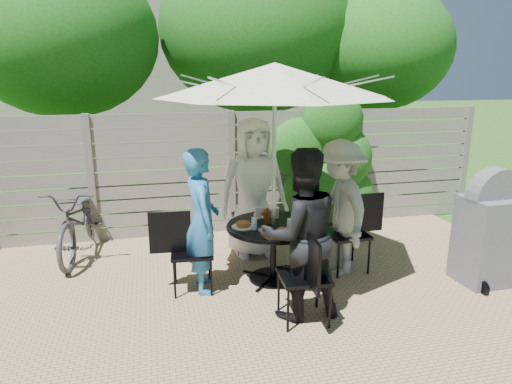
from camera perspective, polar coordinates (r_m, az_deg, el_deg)
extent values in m
plane|color=#2A551A|center=(4.48, 4.25, -17.73)|extent=(60.00, 60.00, 0.00)
cube|color=#9A8159|center=(4.88, 2.45, -14.57)|extent=(7.00, 6.00, 0.02)
cube|color=gray|center=(6.85, -3.08, 2.38)|extent=(8.00, 0.10, 1.85)
ellipsoid|color=#144F12|center=(7.09, 8.35, 2.46)|extent=(1.20, 0.70, 1.80)
cube|color=gray|center=(15.63, -9.23, 15.09)|extent=(10.00, 6.00, 5.00)
ellipsoid|color=#155012|center=(8.71, -23.10, 17.48)|extent=(3.20, 3.20, 2.72)
ellipsoid|color=#155012|center=(9.37, 0.23, 19.64)|extent=(3.80, 3.80, 3.23)
ellipsoid|color=#155012|center=(9.46, 14.96, 16.99)|extent=(2.80, 2.80, 2.38)
cylinder|color=black|center=(5.27, 2.18, -4.21)|extent=(1.12, 1.12, 0.03)
cylinder|color=black|center=(5.40, 2.15, -7.65)|extent=(0.08, 0.08, 0.69)
cylinder|color=black|center=(5.53, 2.11, -10.75)|extent=(0.57, 0.57, 0.04)
cylinder|color=silver|center=(5.13, 2.24, 1.06)|extent=(0.05, 0.05, 2.37)
cone|color=beige|center=(4.98, 2.37, 13.81)|extent=(2.71, 2.71, 0.36)
cube|color=black|center=(6.20, -0.61, -3.18)|extent=(0.49, 0.49, 0.04)
cube|color=black|center=(6.35, -1.03, -0.30)|extent=(0.04, 0.48, 0.49)
imported|color=white|center=(5.96, -0.31, 0.47)|extent=(0.93, 0.63, 1.85)
cube|color=black|center=(5.15, -8.01, -7.46)|extent=(0.49, 0.49, 0.04)
cube|color=black|center=(5.06, -10.70, -4.96)|extent=(0.46, 0.06, 0.47)
imported|color=#2567A2|center=(5.04, -6.81, -3.67)|extent=(0.42, 0.61, 1.63)
cube|color=black|center=(4.53, 6.01, -10.44)|extent=(0.50, 0.50, 0.04)
cube|color=black|center=(4.21, 6.98, -8.62)|extent=(0.06, 0.47, 0.48)
imported|color=black|center=(4.48, 5.57, -5.39)|extent=(0.87, 0.70, 1.73)
cube|color=black|center=(5.70, 11.30, -5.21)|extent=(0.49, 0.49, 0.04)
cube|color=black|center=(5.73, 13.52, -2.54)|extent=(0.47, 0.06, 0.48)
imported|color=#9B9B97|center=(5.54, 10.38, -2.01)|extent=(0.67, 1.10, 1.65)
cylinder|color=white|center=(5.59, 1.02, -2.84)|extent=(0.26, 0.26, 0.01)
cylinder|color=#A1612F|center=(5.58, 1.02, -2.53)|extent=(0.15, 0.15, 0.05)
cylinder|color=white|center=(5.17, -1.62, -4.36)|extent=(0.26, 0.26, 0.01)
cylinder|color=#A1612F|center=(5.16, -1.62, -4.02)|extent=(0.15, 0.15, 0.05)
cylinder|color=white|center=(4.95, 3.51, -5.29)|extent=(0.26, 0.26, 0.01)
cylinder|color=#A1612F|center=(4.93, 3.51, -4.94)|extent=(0.15, 0.15, 0.05)
cylinder|color=white|center=(5.39, 5.83, -3.62)|extent=(0.26, 0.26, 0.01)
cylinder|color=#A1612F|center=(5.38, 5.84, -3.30)|extent=(0.15, 0.15, 0.05)
cylinder|color=silver|center=(5.45, 0.28, -2.62)|extent=(0.07, 0.07, 0.14)
cylinder|color=silver|center=(5.08, -0.22, -3.96)|extent=(0.07, 0.07, 0.14)
cylinder|color=silver|center=(5.05, 4.26, -4.12)|extent=(0.07, 0.07, 0.14)
cylinder|color=#59280C|center=(5.27, 1.40, -3.13)|extent=(0.09, 0.09, 0.16)
cylinder|color=#C6B293|center=(5.48, 2.46, -2.65)|extent=(0.08, 0.08, 0.12)
imported|color=#333338|center=(6.55, -21.06, -3.21)|extent=(0.89, 1.92, 0.97)
cube|color=#57575C|center=(5.93, 27.18, -5.45)|extent=(0.70, 0.55, 1.04)
cylinder|color=#57575C|center=(5.78, 27.79, -0.61)|extent=(0.69, 0.24, 0.68)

